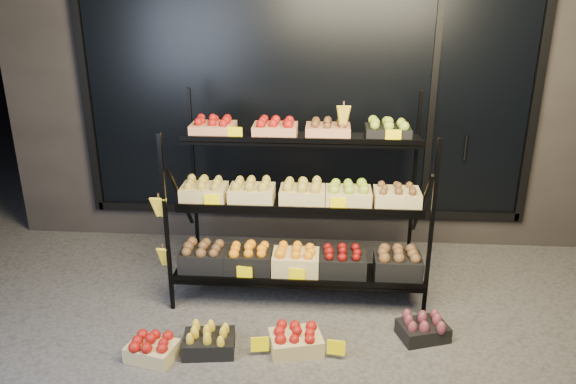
# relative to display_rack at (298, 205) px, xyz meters

# --- Properties ---
(ground) EXTENTS (24.00, 24.00, 0.00)m
(ground) POSITION_rel_display_rack_xyz_m (0.01, -0.60, -0.79)
(ground) COLOR #514F4C
(ground) RESTS_ON ground
(building) EXTENTS (6.00, 2.08, 3.50)m
(building) POSITION_rel_display_rack_xyz_m (0.01, 1.99, 0.96)
(building) COLOR #2D2826
(building) RESTS_ON ground
(display_rack) EXTENTS (2.18, 1.02, 1.70)m
(display_rack) POSITION_rel_display_rack_xyz_m (0.00, 0.00, 0.00)
(display_rack) COLOR black
(display_rack) RESTS_ON ground
(tag_floor_a) EXTENTS (0.13, 0.01, 0.12)m
(tag_floor_a) POSITION_rel_display_rack_xyz_m (-0.21, -1.00, -0.73)
(tag_floor_a) COLOR #FFE400
(tag_floor_a) RESTS_ON ground
(tag_floor_b) EXTENTS (0.13, 0.01, 0.12)m
(tag_floor_b) POSITION_rel_display_rack_xyz_m (0.33, -1.00, -0.73)
(tag_floor_b) COLOR #FFE400
(tag_floor_b) RESTS_ON ground
(floor_crate_left) EXTENTS (0.39, 0.32, 0.18)m
(floor_crate_left) POSITION_rel_display_rack_xyz_m (-0.99, -1.08, -0.70)
(floor_crate_left) COLOR #D6C07B
(floor_crate_left) RESTS_ON ground
(floor_crate_midleft) EXTENTS (0.40, 0.31, 0.19)m
(floor_crate_midleft) POSITION_rel_display_rack_xyz_m (-0.59, -0.97, -0.70)
(floor_crate_midleft) COLOR black
(floor_crate_midleft) RESTS_ON ground
(floor_crate_midright) EXTENTS (0.43, 0.36, 0.19)m
(floor_crate_midright) POSITION_rel_display_rack_xyz_m (0.04, -0.91, -0.70)
(floor_crate_midright) COLOR #D6C07B
(floor_crate_midright) RESTS_ON ground
(floor_crate_right) EXTENTS (0.41, 0.35, 0.18)m
(floor_crate_right) POSITION_rel_display_rack_xyz_m (0.99, -0.69, -0.70)
(floor_crate_right) COLOR black
(floor_crate_right) RESTS_ON ground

